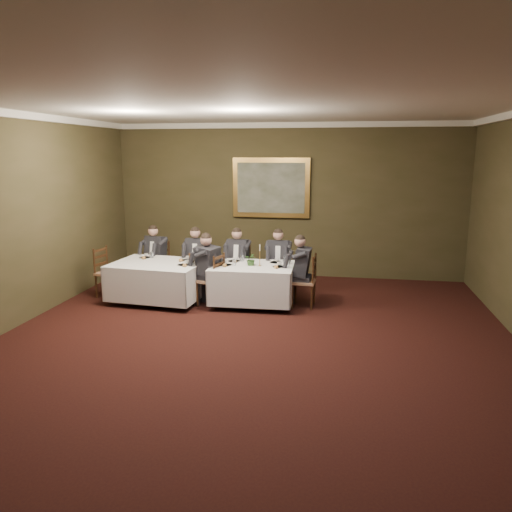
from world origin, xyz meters
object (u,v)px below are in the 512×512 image
(diner_main_backright, at_px, (278,270))
(chair_sec_endleft, at_px, (109,283))
(table_second, at_px, (158,278))
(diner_sec_backright, at_px, (197,267))
(chair_sec_backleft, at_px, (158,275))
(painting, at_px, (271,188))
(chair_main_endright, at_px, (304,292))
(centerpiece, at_px, (251,259))
(chair_sec_endright, at_px, (211,291))
(chair_sec_backright, at_px, (198,277))
(diner_sec_endright, at_px, (211,279))
(chair_main_backleft, at_px, (239,279))
(diner_main_endleft, at_px, (203,276))
(chair_main_backright, at_px, (278,280))
(chair_main_endleft, at_px, (202,288))
(candlestick, at_px, (260,258))
(diner_main_backleft, at_px, (238,268))
(table_main, at_px, (252,281))
(diner_sec_backleft, at_px, (157,264))
(diner_main_endright, at_px, (304,280))

(diner_main_backright, bearing_deg, chair_sec_endleft, 11.98)
(table_second, bearing_deg, diner_sec_backright, 56.75)
(chair_sec_backleft, xyz_separation_m, painting, (2.21, 1.55, 1.77))
(chair_main_endright, height_order, centerpiece, centerpiece)
(chair_main_endright, bearing_deg, chair_sec_endright, 100.44)
(chair_sec_backright, distance_m, diner_sec_endright, 1.10)
(chair_main_backleft, distance_m, diner_main_endleft, 0.99)
(table_second, distance_m, chair_main_backright, 2.41)
(chair_main_endleft, relative_size, centerpiece, 3.89)
(diner_main_endleft, xyz_separation_m, chair_sec_endright, (0.21, -0.16, -0.23))
(chair_sec_endleft, bearing_deg, chair_main_endleft, 101.53)
(chair_main_backright, bearing_deg, candlestick, 72.41)
(chair_main_backright, relative_size, chair_sec_backright, 1.00)
(diner_main_backleft, height_order, centerpiece, diner_main_backleft)
(table_main, distance_m, diner_sec_backright, 1.50)
(chair_main_backright, distance_m, candlestick, 1.08)
(diner_main_backleft, distance_m, chair_main_backright, 0.86)
(diner_main_endleft, bearing_deg, diner_sec_backleft, -124.90)
(chair_main_backleft, height_order, chair_main_endright, same)
(diner_main_endright, height_order, chair_sec_backleft, diner_main_endright)
(table_second, xyz_separation_m, diner_main_endleft, (0.88, 0.05, 0.06))
(chair_sec_backright, bearing_deg, table_main, 151.55)
(diner_main_endleft, relative_size, chair_sec_endleft, 1.35)
(chair_main_backright, relative_size, diner_sec_backleft, 0.74)
(table_second, relative_size, chair_main_endleft, 1.83)
(chair_main_endright, xyz_separation_m, diner_sec_endright, (-1.75, -0.21, 0.23))
(diner_sec_endright, height_order, centerpiece, diner_sec_endright)
(diner_sec_backleft, distance_m, chair_sec_backright, 0.95)
(chair_sec_backright, bearing_deg, table_second, 58.81)
(diner_sec_endright, height_order, candlestick, diner_sec_endright)
(chair_main_endright, xyz_separation_m, painting, (-0.98, 2.36, 1.77))
(chair_main_backright, bearing_deg, diner_sec_backright, 0.96)
(table_main, relative_size, chair_sec_backleft, 1.58)
(table_main, bearing_deg, centerpiece, -134.44)
(chair_main_backleft, relative_size, diner_main_backright, 0.74)
(chair_main_backright, distance_m, centerpiece, 1.10)
(diner_main_endleft, bearing_deg, table_second, -87.13)
(table_main, bearing_deg, diner_main_endleft, -178.34)
(chair_sec_backright, bearing_deg, chair_sec_backleft, -3.63)
(chair_sec_backleft, height_order, chair_sec_backright, same)
(chair_sec_backright, xyz_separation_m, centerpiece, (1.28, -0.77, 0.61))
(table_main, relative_size, painting, 0.89)
(chair_main_backright, bearing_deg, diner_main_backleft, 1.37)
(diner_main_backright, bearing_deg, chair_main_endright, 126.31)
(chair_main_endleft, xyz_separation_m, chair_sec_endleft, (-1.95, 0.05, 0.00))
(diner_sec_backleft, bearing_deg, diner_main_endleft, 162.30)
(diner_sec_endright, bearing_deg, diner_main_backleft, -4.07)
(chair_sec_backright, distance_m, painting, 2.73)
(chair_main_backleft, distance_m, candlestick, 1.18)
(diner_main_backright, relative_size, chair_sec_backright, 1.35)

